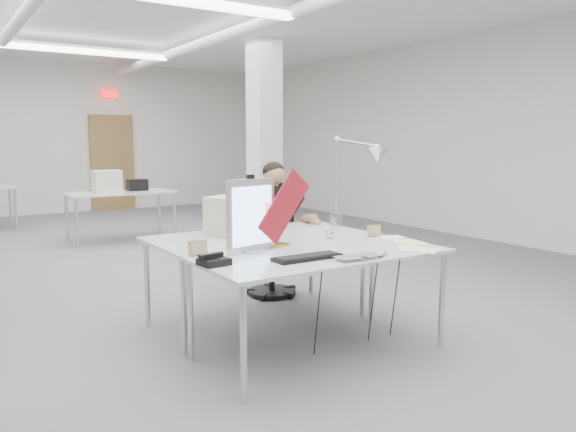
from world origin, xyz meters
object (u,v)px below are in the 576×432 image
laptop (364,259)px  bankers_lamp (278,223)px  seated_person (274,207)px  beige_monitor (231,216)px  desk_main (321,254)px  monitor (251,215)px  desk_phone (214,262)px  architect_lamp (354,176)px  office_chair (272,241)px

laptop → bankers_lamp: 0.79m
seated_person → beige_monitor: seated_person is taller
desk_main → monitor: monitor is taller
seated_person → desk_phone: size_ratio=5.27×
laptop → beige_monitor: (-0.27, 1.39, 0.15)m
seated_person → beige_monitor: (-0.72, -0.48, 0.02)m
desk_main → bankers_lamp: (-0.13, 0.36, 0.19)m
bankers_lamp → architect_lamp: bearing=-3.7°
desk_main → laptop: size_ratio=5.27×
desk_main → office_chair: 1.64m
office_chair → monitor: (-0.93, -1.24, 0.47)m
seated_person → monitor: 1.51m
monitor → architect_lamp: 1.32m
seated_person → bankers_lamp: size_ratio=2.62×
desk_main → seated_person: (0.53, 1.49, 0.16)m
bankers_lamp → beige_monitor: (-0.06, 0.65, -0.01)m
monitor → desk_phone: 0.55m
seated_person → laptop: (-0.46, -1.87, -0.13)m
office_chair → desk_phone: size_ratio=6.18×
monitor → desk_main: bearing=-49.0°
desk_main → laptop: bearing=-79.3°
beige_monitor → desk_main: bearing=-103.0°
beige_monitor → laptop: bearing=-103.0°
seated_person → bankers_lamp: 1.31m
seated_person → desk_phone: bearing=-150.6°
monitor → laptop: bearing=-67.5°
laptop → desk_main: bearing=103.2°
bankers_lamp → beige_monitor: size_ratio=1.03×
monitor → architect_lamp: bearing=4.0°
desk_main → office_chair: size_ratio=1.65×
architect_lamp → bankers_lamp: bearing=-146.4°
desk_phone → bankers_lamp: bearing=18.8°
desk_phone → architect_lamp: bearing=14.3°
desk_main → seated_person: 1.59m
desk_phone → architect_lamp: size_ratio=0.18×
monitor → architect_lamp: size_ratio=0.54×
beige_monitor → architect_lamp: bearing=-42.1°
laptop → beige_monitor: beige_monitor is taller
office_chair → beige_monitor: bearing=-161.5°
office_chair → bankers_lamp: (-0.66, -1.18, 0.39)m
laptop → architect_lamp: 1.39m
office_chair → seated_person: seated_person is taller
desk_phone → beige_monitor: 1.16m
bankers_lamp → desk_main: bearing=-90.3°
laptop → architect_lamp: bearing=55.9°
laptop → beige_monitor: bearing=103.3°
desk_phone → office_chair: bearing=41.8°
desk_phone → beige_monitor: beige_monitor is taller
monitor → bankers_lamp: size_ratio=1.47×
seated_person → architect_lamp: architect_lamp is taller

